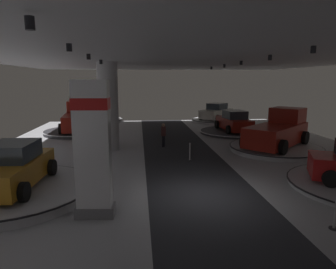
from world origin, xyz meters
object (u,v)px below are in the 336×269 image
at_px(display_platform_far_left, 79,131).
at_px(pickup_truck_far_left, 78,118).
at_px(display_car_deep_right, 216,112).
at_px(display_platform_near_left, 14,191).
at_px(display_car_near_left, 12,168).
at_px(display_platform_mid_right, 275,148).
at_px(brand_sign_pylon, 93,148).
at_px(display_platform_deep_left, 96,120).
at_px(pickup_truck_mid_right, 278,131).
at_px(display_platform_far_right, 233,132).
at_px(display_car_far_right, 234,122).
at_px(display_car_deep_left, 96,112).
at_px(column_left, 108,107).
at_px(display_platform_deep_right, 216,120).
at_px(visitor_walking_near, 163,134).

relative_size(display_platform_far_left, pickup_truck_far_left, 1.03).
distance_m(display_platform_far_left, display_car_deep_right, 14.58).
xyz_separation_m(display_platform_far_left, display_platform_near_left, (0.24, -13.87, 0.04)).
relative_size(display_car_near_left, display_platform_mid_right, 0.76).
distance_m(brand_sign_pylon, display_platform_deep_left, 23.22).
bearing_deg(display_car_deep_right, pickup_truck_mid_right, -87.84).
distance_m(display_platform_far_right, display_car_far_right, 0.86).
height_order(display_car_deep_right, display_car_deep_left, display_car_deep_left).
bearing_deg(column_left, display_car_deep_left, 101.42).
bearing_deg(display_platform_far_left, display_platform_mid_right, -29.52).
height_order(display_platform_far_left, display_platform_far_right, display_platform_far_left).
xyz_separation_m(display_platform_deep_right, display_car_deep_left, (-12.84, 1.20, 0.90)).
bearing_deg(display_platform_deep_left, display_platform_far_right, -33.27).
bearing_deg(column_left, display_platform_deep_right, 49.98).
xyz_separation_m(column_left, display_platform_deep_left, (-2.72, 13.28, -2.59)).
height_order(display_car_deep_right, display_car_near_left, display_car_near_left).
relative_size(display_car_near_left, visitor_walking_near, 2.71).
bearing_deg(display_car_near_left, visitor_walking_near, 51.28).
distance_m(pickup_truck_far_left, display_platform_deep_right, 14.47).
height_order(display_platform_deep_right, display_car_deep_right, display_car_deep_right).
height_order(display_platform_near_left, display_platform_mid_right, display_platform_near_left).
bearing_deg(column_left, display_car_far_right, 27.09).
distance_m(display_platform_near_left, visitor_walking_near, 10.32).
height_order(display_platform_far_right, display_car_far_right, display_car_far_right).
bearing_deg(pickup_truck_far_left, display_platform_deep_left, 85.99).
distance_m(display_platform_far_right, display_car_deep_left, 15.00).
xyz_separation_m(brand_sign_pylon, visitor_walking_near, (3.08, 10.04, -1.37)).
xyz_separation_m(display_car_deep_right, display_platform_mid_right, (0.27, -13.55, -0.86)).
bearing_deg(display_car_near_left, display_car_deep_right, 56.42).
relative_size(display_platform_far_right, display_platform_deep_left, 0.98).
relative_size(column_left, pickup_truck_far_left, 1.00).
xyz_separation_m(column_left, pickup_truck_mid_right, (10.68, -1.22, -1.50)).
height_order(display_platform_deep_left, display_car_near_left, display_car_near_left).
bearing_deg(column_left, pickup_truck_far_left, 115.86).
bearing_deg(pickup_truck_far_left, column_left, -64.14).
xyz_separation_m(column_left, display_car_far_right, (9.82, 5.03, -1.76)).
bearing_deg(column_left, display_platform_far_left, 116.72).
xyz_separation_m(brand_sign_pylon, display_car_deep_right, (9.73, 21.73, -1.24)).
xyz_separation_m(display_platform_far_left, display_platform_mid_right, (13.59, -7.69, 0.01)).
distance_m(column_left, display_platform_deep_left, 13.80).
height_order(brand_sign_pylon, display_platform_near_left, brand_sign_pylon).
bearing_deg(display_car_deep_right, display_platform_deep_right, -133.86).
xyz_separation_m(column_left, display_platform_deep_right, (10.15, 12.09, -2.60)).
distance_m(display_platform_far_right, pickup_truck_mid_right, 6.44).
xyz_separation_m(display_car_deep_left, display_platform_near_left, (-0.22, -20.91, -0.84)).
bearing_deg(display_car_deep_right, display_platform_far_left, -156.26).
bearing_deg(visitor_walking_near, display_platform_far_right, 36.30).
height_order(display_platform_near_left, display_car_near_left, display_car_near_left).
height_order(brand_sign_pylon, display_platform_deep_right, brand_sign_pylon).
xyz_separation_m(brand_sign_pylon, display_car_deep_left, (-3.12, 22.91, -1.23)).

